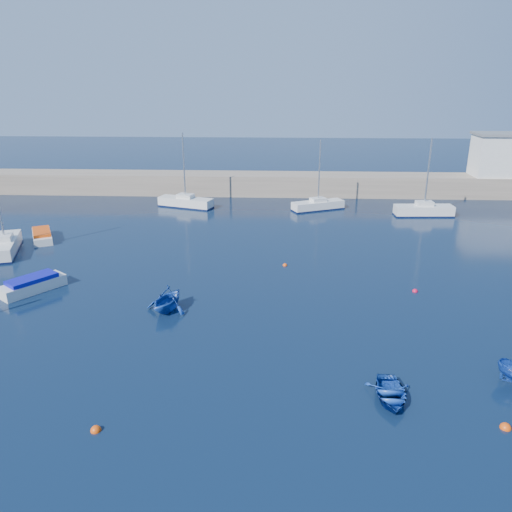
{
  "coord_description": "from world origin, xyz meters",
  "views": [
    {
      "loc": [
        0.7,
        -17.83,
        14.35
      ],
      "look_at": [
        -0.94,
        17.56,
        1.6
      ],
      "focal_mm": 35.0,
      "sensor_mm": 36.0,
      "label": 1
    }
  ],
  "objects_px": {
    "sailboat_6": "(318,205)",
    "motorboat_1": "(33,284)",
    "sailboat_7": "(424,210)",
    "motorboat_2": "(42,235)",
    "sailboat_3": "(6,245)",
    "sailboat_5": "(186,202)",
    "dinghy_left": "(167,299)",
    "dinghy_center": "(390,394)"
  },
  "relations": [
    {
      "from": "sailboat_7",
      "to": "dinghy_center",
      "type": "distance_m",
      "value": 35.22
    },
    {
      "from": "sailboat_5",
      "to": "sailboat_3",
      "type": "bearing_deg",
      "value": 161.3
    },
    {
      "from": "sailboat_7",
      "to": "motorboat_1",
      "type": "bearing_deg",
      "value": 120.48
    },
    {
      "from": "sailboat_5",
      "to": "sailboat_7",
      "type": "xyz_separation_m",
      "value": [
        26.71,
        -2.66,
        0.03
      ]
    },
    {
      "from": "sailboat_3",
      "to": "motorboat_2",
      "type": "distance_m",
      "value": 3.96
    },
    {
      "from": "motorboat_2",
      "to": "dinghy_center",
      "type": "xyz_separation_m",
      "value": [
        27.4,
        -23.26,
        -0.12
      ]
    },
    {
      "from": "motorboat_1",
      "to": "sailboat_5",
      "type": "bearing_deg",
      "value": 112.46
    },
    {
      "from": "sailboat_5",
      "to": "dinghy_left",
      "type": "distance_m",
      "value": 27.61
    },
    {
      "from": "sailboat_6",
      "to": "dinghy_center",
      "type": "xyz_separation_m",
      "value": [
        0.9,
        -35.73,
        -0.23
      ]
    },
    {
      "from": "sailboat_6",
      "to": "motorboat_1",
      "type": "distance_m",
      "value": 32.51
    },
    {
      "from": "sailboat_3",
      "to": "sailboat_5",
      "type": "relative_size",
      "value": 0.98
    },
    {
      "from": "sailboat_7",
      "to": "dinghy_center",
      "type": "relative_size",
      "value": 2.78
    },
    {
      "from": "sailboat_7",
      "to": "motorboat_2",
      "type": "distance_m",
      "value": 39.28
    },
    {
      "from": "sailboat_5",
      "to": "motorboat_1",
      "type": "xyz_separation_m",
      "value": [
        -6.47,
        -24.67,
        -0.1
      ]
    },
    {
      "from": "sailboat_3",
      "to": "sailboat_5",
      "type": "distance_m",
      "value": 20.94
    },
    {
      "from": "sailboat_6",
      "to": "motorboat_1",
      "type": "bearing_deg",
      "value": 113.31
    },
    {
      "from": "sailboat_6",
      "to": "dinghy_center",
      "type": "relative_size",
      "value": 2.63
    },
    {
      "from": "sailboat_3",
      "to": "sailboat_5",
      "type": "bearing_deg",
      "value": 33.95
    },
    {
      "from": "sailboat_6",
      "to": "motorboat_2",
      "type": "distance_m",
      "value": 29.29
    },
    {
      "from": "dinghy_center",
      "to": "sailboat_7",
      "type": "bearing_deg",
      "value": 74.83
    },
    {
      "from": "motorboat_1",
      "to": "motorboat_2",
      "type": "bearing_deg",
      "value": 149.12
    },
    {
      "from": "dinghy_left",
      "to": "sailboat_5",
      "type": "bearing_deg",
      "value": 116.17
    },
    {
      "from": "motorboat_1",
      "to": "sailboat_7",
      "type": "bearing_deg",
      "value": 70.72
    },
    {
      "from": "sailboat_5",
      "to": "motorboat_1",
      "type": "height_order",
      "value": "sailboat_5"
    },
    {
      "from": "motorboat_1",
      "to": "dinghy_left",
      "type": "bearing_deg",
      "value": 22.42
    },
    {
      "from": "sailboat_3",
      "to": "motorboat_2",
      "type": "xyz_separation_m",
      "value": [
        1.48,
        3.67,
        -0.21
      ]
    },
    {
      "from": "sailboat_6",
      "to": "motorboat_2",
      "type": "relative_size",
      "value": 1.69
    },
    {
      "from": "sailboat_5",
      "to": "dinghy_left",
      "type": "bearing_deg",
      "value": -153.77
    },
    {
      "from": "sailboat_5",
      "to": "dinghy_center",
      "type": "relative_size",
      "value": 2.82
    },
    {
      "from": "sailboat_7",
      "to": "motorboat_1",
      "type": "height_order",
      "value": "sailboat_7"
    },
    {
      "from": "sailboat_3",
      "to": "motorboat_1",
      "type": "xyz_separation_m",
      "value": [
        6.17,
        -7.98,
        -0.14
      ]
    },
    {
      "from": "motorboat_2",
      "to": "sailboat_6",
      "type": "bearing_deg",
      "value": -2.27
    },
    {
      "from": "sailboat_7",
      "to": "motorboat_1",
      "type": "relative_size",
      "value": 1.88
    },
    {
      "from": "sailboat_3",
      "to": "dinghy_left",
      "type": "bearing_deg",
      "value": -51.97
    },
    {
      "from": "sailboat_3",
      "to": "sailboat_6",
      "type": "bearing_deg",
      "value": 11.07
    },
    {
      "from": "sailboat_6",
      "to": "sailboat_7",
      "type": "height_order",
      "value": "sailboat_7"
    },
    {
      "from": "motorboat_1",
      "to": "sailboat_3",
      "type": "bearing_deg",
      "value": 164.89
    },
    {
      "from": "sailboat_5",
      "to": "motorboat_2",
      "type": "xyz_separation_m",
      "value": [
        -11.17,
        -13.02,
        -0.18
      ]
    },
    {
      "from": "sailboat_3",
      "to": "dinghy_left",
      "type": "height_order",
      "value": "sailboat_3"
    },
    {
      "from": "sailboat_6",
      "to": "motorboat_1",
      "type": "relative_size",
      "value": 1.78
    },
    {
      "from": "sailboat_5",
      "to": "motorboat_1",
      "type": "bearing_deg",
      "value": -176.25
    },
    {
      "from": "sailboat_5",
      "to": "motorboat_2",
      "type": "distance_m",
      "value": 17.16
    }
  ]
}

